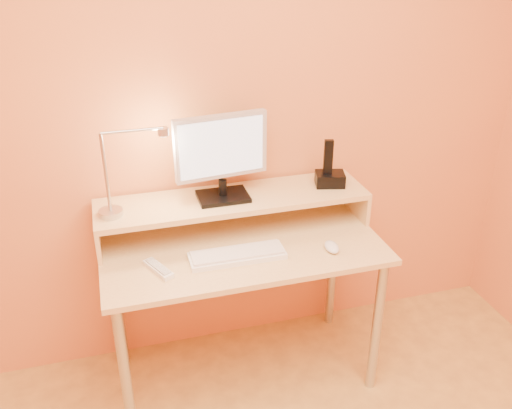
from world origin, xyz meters
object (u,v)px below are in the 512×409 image
object	(u,v)px
keyboard	(237,256)
remote_control	(158,269)
phone_dock	(330,179)
monitor_panel	(221,146)
lamp_base	(111,213)
mouse	(332,247)

from	to	relation	value
keyboard	remote_control	size ratio (longest dim) A/B	2.40
phone_dock	remote_control	bearing A→B (deg)	-148.25
phone_dock	remote_control	xyz separation A→B (m)	(-0.83, -0.25, -0.18)
monitor_panel	lamp_base	distance (m)	0.53
lamp_base	mouse	bearing A→B (deg)	-16.89
remote_control	mouse	bearing A→B (deg)	-28.52
keyboard	mouse	world-z (taller)	mouse
monitor_panel	mouse	size ratio (longest dim) A/B	4.09
lamp_base	phone_dock	bearing A→B (deg)	1.75
phone_dock	keyboard	size ratio (longest dim) A/B	0.33
lamp_base	remote_control	size ratio (longest dim) A/B	0.60
phone_dock	mouse	size ratio (longest dim) A/B	1.31
monitor_panel	keyboard	xyz separation A→B (m)	(-0.00, -0.26, -0.39)
keyboard	monitor_panel	bearing A→B (deg)	90.30
remote_control	lamp_base	bearing A→B (deg)	100.06
monitor_panel	lamp_base	xyz separation A→B (m)	(-0.48, -0.04, -0.23)
monitor_panel	mouse	bearing A→B (deg)	-44.44
monitor_panel	remote_control	xyz separation A→B (m)	(-0.33, -0.26, -0.39)
monitor_panel	phone_dock	bearing A→B (deg)	-7.97
keyboard	mouse	size ratio (longest dim) A/B	4.02
lamp_base	remote_control	world-z (taller)	lamp_base
remote_control	monitor_panel	bearing A→B (deg)	13.76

